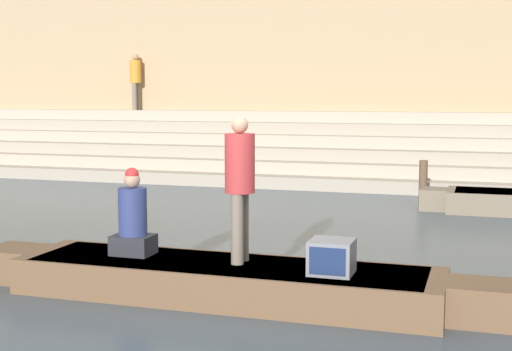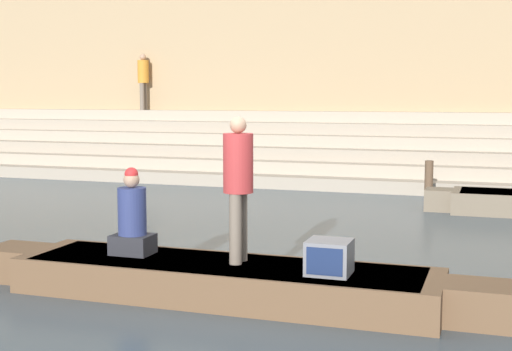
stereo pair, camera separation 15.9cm
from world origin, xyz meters
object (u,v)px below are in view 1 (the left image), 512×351
object	(u,v)px
person_rowing	(133,220)
tv_set	(332,257)
person_standing	(240,179)
mooring_post	(423,181)
person_on_steps	(136,78)
rowboat_main	(225,280)

from	to	relation	value
person_rowing	tv_set	bearing A→B (deg)	-5.03
person_standing	mooring_post	distance (m)	8.46
person_standing	person_rowing	xyz separation A→B (m)	(-1.39, -0.01, -0.56)
person_standing	person_on_steps	size ratio (longest dim) A/B	0.97
mooring_post	person_on_steps	size ratio (longest dim) A/B	0.53
mooring_post	person_on_steps	distance (m)	10.44
person_rowing	mooring_post	world-z (taller)	person_rowing
person_standing	tv_set	xyz separation A→B (m)	(1.13, -0.20, -0.79)
rowboat_main	tv_set	bearing A→B (deg)	-2.25
person_standing	tv_set	bearing A→B (deg)	-5.60
person_on_steps	person_standing	bearing A→B (deg)	66.20
rowboat_main	person_rowing	bearing A→B (deg)	177.85
person_standing	tv_set	distance (m)	1.40
person_rowing	person_on_steps	distance (m)	14.24
person_standing	tv_set	world-z (taller)	person_standing
person_rowing	tv_set	world-z (taller)	person_rowing
rowboat_main	person_on_steps	bearing A→B (deg)	123.37
mooring_post	person_on_steps	world-z (taller)	person_on_steps
person_standing	person_on_steps	xyz separation A→B (m)	(-7.78, 12.55, 1.50)
person_standing	tv_set	size ratio (longest dim) A/B	3.59
rowboat_main	person_standing	world-z (taller)	person_standing
person_rowing	person_on_steps	xyz separation A→B (m)	(-6.39, 12.55, 2.06)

